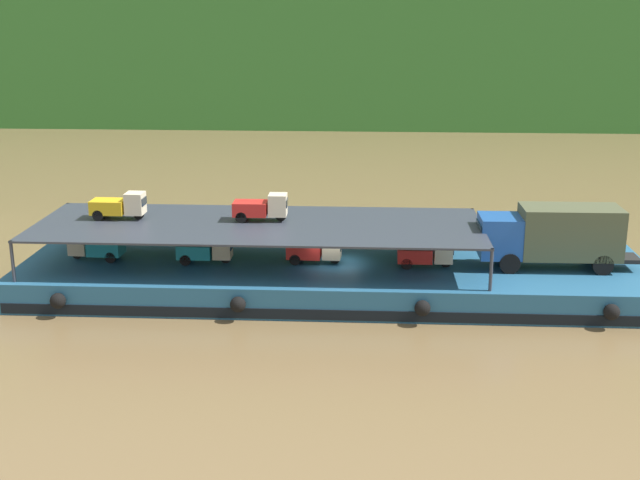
{
  "coord_description": "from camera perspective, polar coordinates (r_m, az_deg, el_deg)",
  "views": [
    {
      "loc": [
        1.64,
        -40.22,
        14.06
      ],
      "look_at": [
        -0.7,
        0.0,
        2.7
      ],
      "focal_mm": 46.93,
      "sensor_mm": 36.0,
      "label": 1
    }
  ],
  "objects": [
    {
      "name": "ground_plane",
      "position": [
        42.64,
        0.94,
        -3.51
      ],
      "size": [
        400.0,
        400.0,
        0.0
      ],
      "primitive_type": "plane",
      "color": "brown"
    },
    {
      "name": "cargo_barge",
      "position": [
        42.37,
        0.94,
        -2.56
      ],
      "size": [
        31.53,
        9.19,
        1.5
      ],
      "color": "#23567A",
      "rests_on": "ground"
    },
    {
      "name": "covered_lorry",
      "position": [
        42.52,
        15.63,
        0.35
      ],
      "size": [
        7.87,
        2.35,
        3.1
      ],
      "color": "#1E4C99",
      "rests_on": "cargo_barge"
    },
    {
      "name": "cargo_rack",
      "position": [
        41.95,
        -4.23,
        1.04
      ],
      "size": [
        22.33,
        7.8,
        2.0
      ],
      "color": "#2D333D",
      "rests_on": "cargo_barge"
    },
    {
      "name": "mini_truck_lower_stern",
      "position": [
        44.12,
        -15.08,
        -0.42
      ],
      "size": [
        2.79,
        1.28,
        1.38
      ],
      "color": "teal",
      "rests_on": "cargo_barge"
    },
    {
      "name": "mini_truck_lower_aft",
      "position": [
        42.42,
        -7.77,
        -0.65
      ],
      "size": [
        2.75,
        1.21,
        1.38
      ],
      "color": "teal",
      "rests_on": "cargo_barge"
    },
    {
      "name": "mini_truck_lower_mid",
      "position": [
        42.03,
        -0.32,
        -0.66
      ],
      "size": [
        2.79,
        1.3,
        1.38
      ],
      "color": "red",
      "rests_on": "cargo_barge"
    },
    {
      "name": "mini_truck_lower_fore",
      "position": [
        41.73,
        7.25,
        -0.91
      ],
      "size": [
        2.75,
        1.21,
        1.38
      ],
      "color": "red",
      "rests_on": "cargo_barge"
    },
    {
      "name": "mini_truck_upper_stern",
      "position": [
        43.84,
        -13.53,
        2.29
      ],
      "size": [
        2.76,
        1.23,
        1.38
      ],
      "color": "gold",
      "rests_on": "cargo_rack"
    },
    {
      "name": "mini_truck_upper_mid",
      "position": [
        42.37,
        -4.02,
        2.24
      ],
      "size": [
        2.75,
        1.21,
        1.38
      ],
      "color": "red",
      "rests_on": "cargo_rack"
    }
  ]
}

